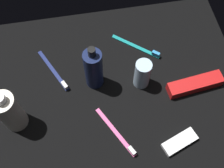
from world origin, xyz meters
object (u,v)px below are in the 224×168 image
object	(u,v)px
lotion_bottle	(94,69)
toothbrush_navy	(55,72)
toothbrush_teal	(139,47)
toothpaste_box_red	(195,84)
snack_bar_white	(180,142)
toothbrush_pink	(118,134)
bodywash_bottle	(10,112)
deodorant_stick	(142,74)

from	to	relation	value
lotion_bottle	toothbrush_navy	xyz separation A→B (cm)	(12.41, -5.30, -7.32)
toothbrush_teal	toothpaste_box_red	xyz separation A→B (cm)	(-14.16, 17.46, 0.99)
snack_bar_white	toothbrush_pink	bearing A→B (deg)	-37.25
lotion_bottle	bodywash_bottle	size ratio (longest dim) A/B	1.07
bodywash_bottle	toothbrush_teal	bearing A→B (deg)	-154.71
deodorant_stick	toothbrush_teal	size ratio (longest dim) A/B	0.73
toothbrush_navy	toothbrush_teal	bearing A→B (deg)	-170.49
deodorant_stick	lotion_bottle	bearing A→B (deg)	-11.11
snack_bar_white	deodorant_stick	bearing A→B (deg)	-92.63
bodywash_bottle	toothbrush_navy	world-z (taller)	bodywash_bottle
deodorant_stick	toothpaste_box_red	distance (cm)	17.25
toothbrush_pink	deodorant_stick	bearing A→B (deg)	-123.40
toothbrush_navy	toothpaste_box_red	bearing A→B (deg)	163.69
toothbrush_pink	toothpaste_box_red	xyz separation A→B (cm)	(-26.72, -11.41, 0.99)
deodorant_stick	toothbrush_teal	bearing A→B (deg)	-99.09
lotion_bottle	toothbrush_pink	bearing A→B (deg)	102.00
bodywash_bottle	snack_bar_white	world-z (taller)	bodywash_bottle
toothbrush_pink	snack_bar_white	distance (cm)	17.91
deodorant_stick	toothbrush_teal	distance (cm)	13.97
toothpaste_box_red	lotion_bottle	bearing A→B (deg)	-19.96
toothbrush_teal	toothpaste_box_red	distance (cm)	22.51
bodywash_bottle	toothbrush_teal	distance (cm)	46.29
deodorant_stick	toothbrush_navy	size ratio (longest dim) A/B	0.64
bodywash_bottle	toothbrush_navy	distance (cm)	20.50
toothbrush_navy	deodorant_stick	bearing A→B (deg)	163.16
deodorant_stick	toothpaste_box_red	xyz separation A→B (cm)	(-16.24, 4.48, -3.74)
deodorant_stick	toothbrush_pink	bearing A→B (deg)	56.60
lotion_bottle	bodywash_bottle	xyz separation A→B (cm)	(24.82, 9.39, -0.23)
snack_bar_white	lotion_bottle	bearing A→B (deg)	-68.73
lotion_bottle	toothbrush_navy	world-z (taller)	lotion_bottle
snack_bar_white	toothbrush_navy	bearing A→B (deg)	-61.20
toothbrush_pink	toothpaste_box_red	bearing A→B (deg)	-156.86
lotion_bottle	toothpaste_box_red	distance (cm)	32.18
bodywash_bottle	toothbrush_teal	xyz separation A→B (cm)	(-41.36, -19.54, -7.09)
lotion_bottle	bodywash_bottle	world-z (taller)	lotion_bottle
bodywash_bottle	snack_bar_white	size ratio (longest dim) A/B	1.64
bodywash_bottle	toothbrush_navy	bearing A→B (deg)	-130.20
bodywash_bottle	deodorant_stick	bearing A→B (deg)	-170.53
deodorant_stick	toothbrush_navy	bearing A→B (deg)	-16.84
toothbrush_navy	toothpaste_box_red	xyz separation A→B (cm)	(-43.11, 12.61, 0.99)
bodywash_bottle	toothpaste_box_red	distance (cm)	55.89
toothbrush_navy	toothpaste_box_red	world-z (taller)	toothpaste_box_red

